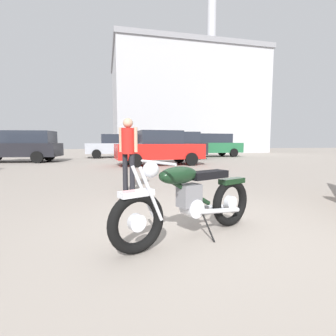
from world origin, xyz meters
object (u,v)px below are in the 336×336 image
object	(u,v)px
pale_sedan_back	(159,148)
bystander	(128,147)
vintage_motorcycle	(189,200)
red_hatchback_near	(17,145)
dark_sedan_left	(209,144)
silver_sedan_mid	(178,145)
blue_hatchback_right	(116,146)

from	to	relation	value
pale_sedan_back	bystander	bearing A→B (deg)	-111.65
vintage_motorcycle	red_hatchback_near	xyz separation A→B (m)	(-6.56, 12.68, 0.49)
dark_sedan_left	red_hatchback_near	bearing A→B (deg)	-173.13
bystander	dark_sedan_left	bearing A→B (deg)	3.87
bystander	dark_sedan_left	distance (m)	14.31
pale_sedan_back	red_hatchback_near	world-z (taller)	red_hatchback_near
bystander	dark_sedan_left	size ratio (longest dim) A/B	0.34
silver_sedan_mid	dark_sedan_left	bearing A→B (deg)	-141.54
pale_sedan_back	vintage_motorcycle	bearing A→B (deg)	-103.64
pale_sedan_back	dark_sedan_left	world-z (taller)	dark_sedan_left
dark_sedan_left	silver_sedan_mid	bearing A→B (deg)	-152.29
bystander	silver_sedan_mid	distance (m)	11.31
vintage_motorcycle	blue_hatchback_right	bearing A→B (deg)	-112.07
vintage_motorcycle	blue_hatchback_right	xyz separation A→B (m)	(-1.26, 16.08, 0.38)
vintage_motorcycle	pale_sedan_back	distance (m)	9.62
red_hatchback_near	dark_sedan_left	distance (m)	12.70
vintage_motorcycle	red_hatchback_near	bearing A→B (deg)	-89.20
bystander	vintage_motorcycle	bearing A→B (deg)	-137.78
vintage_motorcycle	pale_sedan_back	size ratio (longest dim) A/B	0.43
pale_sedan_back	dark_sedan_left	distance (m)	7.84
pale_sedan_back	red_hatchback_near	xyz separation A→B (m)	(-7.57, 3.12, 0.10)
silver_sedan_mid	blue_hatchback_right	world-z (taller)	silver_sedan_mid
vintage_motorcycle	silver_sedan_mid	size ratio (longest dim) A/B	0.48
bystander	silver_sedan_mid	world-z (taller)	silver_sedan_mid
red_hatchback_near	silver_sedan_mid	distance (m)	9.47
vintage_motorcycle	bystander	bearing A→B (deg)	-104.69
vintage_motorcycle	silver_sedan_mid	bearing A→B (deg)	-128.23
red_hatchback_near	dark_sedan_left	world-z (taller)	same
blue_hatchback_right	silver_sedan_mid	bearing A→B (deg)	144.63
silver_sedan_mid	red_hatchback_near	bearing A→B (deg)	9.95
vintage_motorcycle	dark_sedan_left	size ratio (longest dim) A/B	0.39
bystander	silver_sedan_mid	size ratio (longest dim) A/B	0.42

